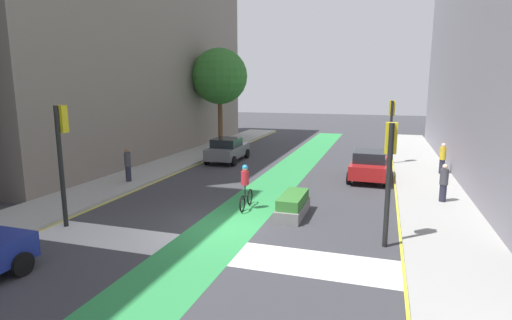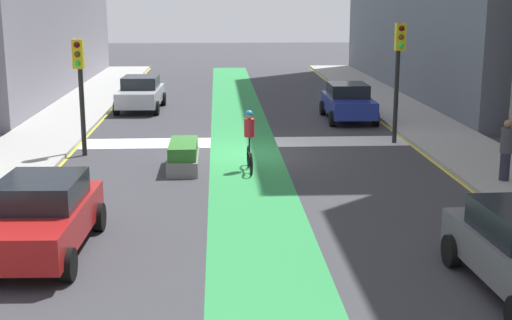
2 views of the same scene
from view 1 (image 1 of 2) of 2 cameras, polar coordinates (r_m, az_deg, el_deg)
name	(u,v)px [view 1 (image 1 of 2)]	position (r m, az deg, el deg)	size (l,w,h in m)	color
ground_plane	(224,227)	(14.58, -4.53, -9.48)	(120.00, 120.00, 0.00)	#38383D
bike_lane_paint	(225,227)	(14.56, -4.36, -9.49)	(2.40, 60.00, 0.01)	#2D8C47
crosswalk_band	(200,248)	(12.88, -7.94, -12.31)	(12.00, 1.80, 0.01)	silver
sidewalk_left	(55,206)	(18.60, -26.60, -5.91)	(3.00, 60.00, 0.15)	#9E9E99
curb_stripe_left	(85,211)	(17.63, -23.05, -6.74)	(0.16, 60.00, 0.01)	yellow
sidewalk_right	(455,251)	(13.79, 26.43, -11.46)	(3.00, 60.00, 0.15)	#9E9E99
curb_stripe_right	(402,247)	(13.64, 20.06, -11.53)	(0.16, 60.00, 0.01)	yellow
traffic_signal_near_right	(390,160)	(12.91, 18.44, -0.04)	(0.35, 0.52, 3.88)	black
traffic_signal_near_left	(61,143)	(15.58, -25.87, 2.25)	(0.35, 0.52, 4.31)	black
traffic_signal_far_right	(391,120)	(26.52, 18.64, 5.38)	(0.35, 0.52, 4.07)	black
car_grey_left_far	(227,150)	(26.76, -4.07, 1.49)	(2.15, 4.26, 1.57)	slate
car_red_right_far	(370,165)	(22.36, 15.82, -0.66)	(2.14, 4.26, 1.57)	#A51919
cyclist_in_lane	(245,186)	(16.35, -1.50, -3.68)	(0.32, 1.73, 1.86)	black
pedestrian_sidewalk_right_a	(442,158)	(24.57, 24.93, 0.25)	(0.34, 0.34, 1.71)	#262638
pedestrian_sidewalk_left_a	(128,164)	(21.48, -17.72, -0.58)	(0.34, 0.34, 1.73)	#262638
pedestrian_sidewalk_right_b	(444,183)	(18.65, 25.08, -2.93)	(0.34, 0.34, 1.61)	#262638
street_tree_near	(220,76)	(32.38, -5.18, 11.71)	(4.37, 4.37, 7.74)	brown
median_planter	(293,205)	(15.74, 5.25, -6.43)	(0.93, 2.47, 0.85)	slate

